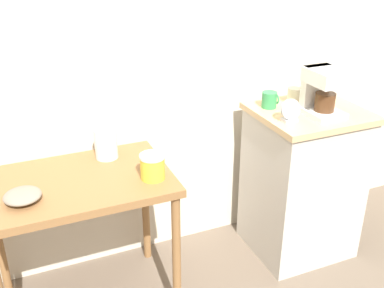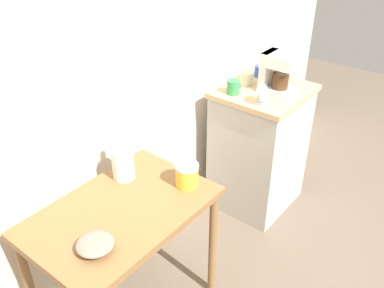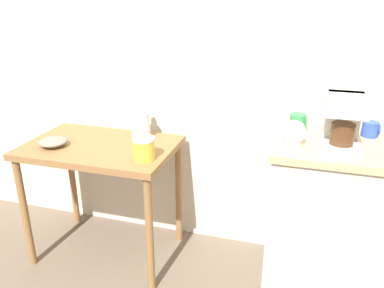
% 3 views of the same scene
% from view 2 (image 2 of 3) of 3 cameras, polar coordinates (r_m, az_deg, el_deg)
% --- Properties ---
extents(ground_plane, '(8.00, 8.00, 0.00)m').
position_cam_2_polar(ground_plane, '(2.88, 1.09, -15.19)').
color(ground_plane, '#6B5B4C').
extents(back_wall, '(4.40, 0.10, 2.80)m').
position_cam_2_polar(back_wall, '(2.45, -5.93, 14.87)').
color(back_wall, beige).
rests_on(back_wall, ground_plane).
extents(wooden_table, '(0.90, 0.59, 0.77)m').
position_cam_2_polar(wooden_table, '(2.14, -9.35, -10.73)').
color(wooden_table, olive).
rests_on(wooden_table, ground_plane).
extents(kitchen_counter, '(0.61, 0.55, 0.93)m').
position_cam_2_polar(kitchen_counter, '(3.10, 9.02, -0.50)').
color(kitchen_counter, '#BCB7AD').
rests_on(kitchen_counter, ground_plane).
extents(bowl_stoneware, '(0.16, 0.16, 0.05)m').
position_cam_2_polar(bowl_stoneware, '(1.87, -12.98, -13.08)').
color(bowl_stoneware, gray).
rests_on(bowl_stoneware, wooden_table).
extents(glass_carafe_vase, '(0.12, 0.12, 0.25)m').
position_cam_2_polar(glass_carafe_vase, '(2.23, -9.34, -2.52)').
color(glass_carafe_vase, silver).
rests_on(glass_carafe_vase, wooden_table).
extents(canister_enamel, '(0.12, 0.12, 0.12)m').
position_cam_2_polar(canister_enamel, '(2.15, -0.69, -4.22)').
color(canister_enamel, gold).
rests_on(canister_enamel, wooden_table).
extents(coffee_maker, '(0.18, 0.22, 0.26)m').
position_cam_2_polar(coffee_maker, '(2.82, 11.41, 9.69)').
color(coffee_maker, white).
rests_on(coffee_maker, kitchen_counter).
extents(mug_small_cream, '(0.09, 0.08, 0.09)m').
position_cam_2_polar(mug_small_cream, '(2.92, 7.37, 8.82)').
color(mug_small_cream, beige).
rests_on(mug_small_cream, kitchen_counter).
extents(mug_blue, '(0.09, 0.08, 0.08)m').
position_cam_2_polar(mug_blue, '(3.07, 9.22, 9.71)').
color(mug_blue, '#2D4CAD').
rests_on(mug_blue, kitchen_counter).
extents(mug_tall_green, '(0.09, 0.09, 0.09)m').
position_cam_2_polar(mug_tall_green, '(2.77, 5.62, 7.70)').
color(mug_tall_green, '#338C4C').
rests_on(mug_tall_green, kitchen_counter).
extents(table_clock, '(0.11, 0.06, 0.12)m').
position_cam_2_polar(table_clock, '(2.66, 9.54, 6.50)').
color(table_clock, '#B2B5BA').
rests_on(table_clock, kitchen_counter).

